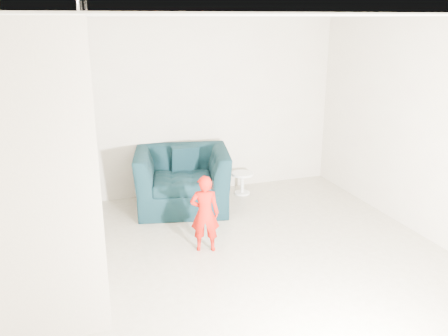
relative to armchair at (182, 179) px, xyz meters
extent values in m
plane|color=gray|center=(0.17, -2.13, -0.43)|extent=(5.50, 5.50, 0.00)
plane|color=silver|center=(0.17, -2.13, 2.27)|extent=(5.50, 5.50, 0.00)
plane|color=#B6A694|center=(0.17, 0.62, 0.92)|extent=(5.00, 0.00, 5.00)
plane|color=#B6A694|center=(2.67, -2.13, 0.92)|extent=(0.00, 5.50, 5.50)
imported|color=black|center=(0.00, 0.00, 0.00)|extent=(1.56, 1.43, 0.87)
imported|color=#9D0805|center=(-0.09, -1.42, 0.04)|extent=(0.40, 0.32, 0.95)
cylinder|color=silver|center=(1.03, 0.23, -0.10)|extent=(0.35, 0.35, 0.03)
cylinder|color=silver|center=(1.03, 0.23, -0.28)|extent=(0.05, 0.05, 0.31)
cylinder|color=silver|center=(1.03, 0.23, -0.42)|extent=(0.24, 0.24, 0.03)
cube|color=#ADA089|center=(-1.83, 0.22, -0.30)|extent=(1.00, 0.30, 0.27)
cube|color=#ADA089|center=(-1.83, -0.08, -0.16)|extent=(1.00, 0.30, 0.54)
cube|color=#ADA089|center=(-1.83, -0.38, -0.03)|extent=(1.00, 0.30, 0.81)
cube|color=#ADA089|center=(-1.83, -0.68, 0.11)|extent=(1.00, 0.30, 1.08)
cube|color=#ADA089|center=(-1.83, -0.98, 0.24)|extent=(1.00, 0.30, 1.35)
cube|color=#ADA089|center=(-1.83, -1.28, 0.38)|extent=(1.00, 0.30, 1.62)
cube|color=#ADA089|center=(-1.83, -1.58, 0.51)|extent=(1.00, 0.30, 1.89)
cube|color=#ADA089|center=(-1.83, -1.88, 0.65)|extent=(1.00, 0.30, 2.16)
cube|color=#ADA089|center=(-1.83, -2.18, 0.78)|extent=(1.00, 0.30, 2.43)
cube|color=#ADA089|center=(-1.83, -2.48, 0.92)|extent=(1.00, 0.30, 2.70)
cylinder|color=silver|center=(-1.33, -1.13, 1.82)|extent=(0.04, 3.03, 2.73)
cylinder|color=silver|center=(-1.33, 0.37, 0.07)|extent=(0.04, 0.04, 1.00)
cube|color=black|center=(0.10, 0.24, 0.24)|extent=(0.41, 0.19, 0.40)
cube|color=black|center=(-0.55, 0.02, 0.11)|extent=(0.04, 0.44, 0.50)
cube|color=black|center=(0.00, -1.45, 0.39)|extent=(0.04, 0.05, 0.10)
camera|label=1|loc=(-1.56, -6.39, 2.25)|focal=38.00mm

